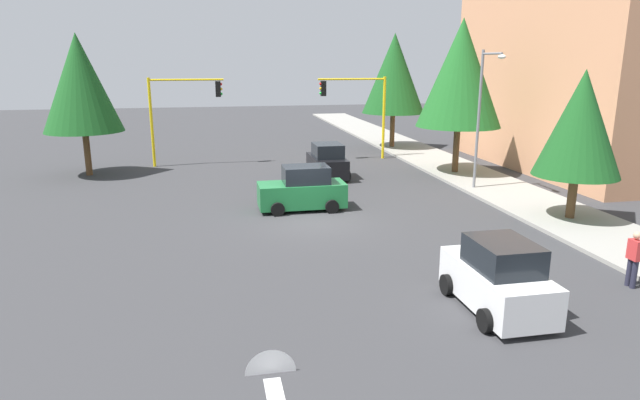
% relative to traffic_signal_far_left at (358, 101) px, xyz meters
% --- Properties ---
extents(ground_plane, '(120.00, 120.00, 0.00)m').
position_rel_traffic_signal_far_left_xyz_m(ground_plane, '(14.00, -5.66, -3.87)').
color(ground_plane, '#353538').
extents(sidewalk_kerb, '(80.00, 4.00, 0.15)m').
position_rel_traffic_signal_far_left_xyz_m(sidewalk_kerb, '(9.00, 4.84, -3.80)').
color(sidewalk_kerb, gray).
rests_on(sidewalk_kerb, ground).
extents(lane_arrow_near, '(2.40, 1.10, 1.10)m').
position_rel_traffic_signal_far_left_xyz_m(lane_arrow_near, '(25.51, -8.66, -3.86)').
color(lane_arrow_near, silver).
rests_on(lane_arrow_near, ground).
extents(apartment_block, '(16.82, 9.30, 13.72)m').
position_rel_traffic_signal_far_left_xyz_m(apartment_block, '(5.37, 12.84, 3.00)').
color(apartment_block, tan).
rests_on(apartment_block, ground).
extents(traffic_signal_far_left, '(0.36, 4.59, 5.45)m').
position_rel_traffic_signal_far_left_xyz_m(traffic_signal_far_left, '(0.00, 0.00, 0.00)').
color(traffic_signal_far_left, yellow).
rests_on(traffic_signal_far_left, ground).
extents(traffic_signal_far_right, '(0.36, 4.59, 5.48)m').
position_rel_traffic_signal_far_left_xyz_m(traffic_signal_far_right, '(0.00, -11.33, 0.02)').
color(traffic_signal_far_right, yellow).
rests_on(traffic_signal_far_right, ground).
extents(street_lamp_curbside, '(2.15, 0.28, 7.00)m').
position_rel_traffic_signal_far_left_xyz_m(street_lamp_curbside, '(10.39, 3.54, 0.48)').
color(street_lamp_curbside, slate).
rests_on(street_lamp_curbside, ground).
extents(tree_roadside_far, '(4.60, 4.60, 8.43)m').
position_rel_traffic_signal_far_left_xyz_m(tree_roadside_far, '(-4.00, 3.84, 1.67)').
color(tree_roadside_far, brown).
rests_on(tree_roadside_far, ground).
extents(tree_opposite_side, '(4.37, 4.37, 8.00)m').
position_rel_traffic_signal_far_left_xyz_m(tree_opposite_side, '(2.00, -16.66, 1.38)').
color(tree_opposite_side, brown).
rests_on(tree_opposite_side, ground).
extents(tree_roadside_near, '(3.40, 3.40, 6.18)m').
position_rel_traffic_signal_far_left_xyz_m(tree_roadside_near, '(16.00, 4.84, 0.17)').
color(tree_roadside_near, brown).
rests_on(tree_roadside_near, ground).
extents(tree_roadside_mid, '(4.79, 4.79, 8.79)m').
position_rel_traffic_signal_far_left_xyz_m(tree_roadside_mid, '(6.00, 4.34, 1.91)').
color(tree_roadside_mid, brown).
rests_on(tree_roadside_mid, ground).
extents(car_black, '(3.65, 2.07, 1.98)m').
position_rel_traffic_signal_far_left_xyz_m(car_black, '(5.53, -3.23, -2.97)').
color(car_black, black).
rests_on(car_black, ground).
extents(car_green, '(1.96, 3.85, 1.98)m').
position_rel_traffic_signal_far_left_xyz_m(car_green, '(12.00, -5.74, -2.97)').
color(car_green, '#1E7238').
rests_on(car_green, ground).
extents(car_white, '(3.65, 1.98, 1.98)m').
position_rel_traffic_signal_far_left_xyz_m(car_white, '(23.11, -2.40, -2.98)').
color(car_white, white).
rests_on(car_white, ground).
extents(pedestrian_crossing, '(0.40, 0.24, 1.70)m').
position_rel_traffic_signal_far_left_xyz_m(pedestrian_crossing, '(22.48, 2.27, -2.96)').
color(pedestrian_crossing, '#262638').
rests_on(pedestrian_crossing, ground).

